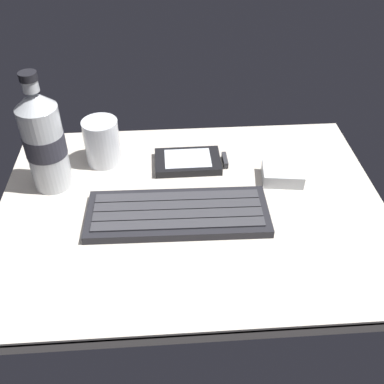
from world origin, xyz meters
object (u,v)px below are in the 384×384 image
object	(u,v)px
handheld_device	(191,161)
charger_block	(282,174)
juice_cup	(102,143)
water_bottle	(44,140)
keyboard	(178,213)

from	to	relation	value
handheld_device	charger_block	world-z (taller)	charger_block
handheld_device	charger_block	xyz separation A→B (cm)	(15.72, -5.56, 0.47)
juice_cup	water_bottle	distance (cm)	11.51
keyboard	handheld_device	xyz separation A→B (cm)	(3.10, 14.02, -0.08)
keyboard	juice_cup	world-z (taller)	juice_cup
water_bottle	juice_cup	bearing A→B (deg)	36.64
water_bottle	keyboard	bearing A→B (deg)	-25.51
juice_cup	charger_block	size ratio (longest dim) A/B	1.21
keyboard	water_bottle	xyz separation A→B (cm)	(-21.23, 10.13, 8.20)
handheld_device	charger_block	bearing A→B (deg)	-19.48
keyboard	juice_cup	size ratio (longest dim) A/B	3.44
juice_cup	keyboard	bearing A→B (deg)	-51.51
juice_cup	water_bottle	size ratio (longest dim) A/B	0.41
keyboard	charger_block	bearing A→B (deg)	24.20
juice_cup	handheld_device	bearing A→B (deg)	-8.04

